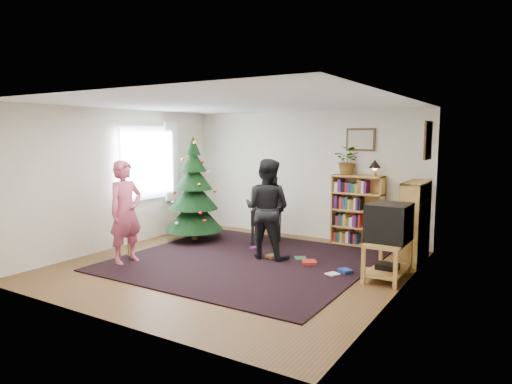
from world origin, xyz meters
The scene contains 23 objects.
floor centered at (0.00, 0.00, 0.00)m, with size 5.00×5.00×0.00m, color brown.
ceiling centered at (0.00, 0.00, 2.50)m, with size 5.00×5.00×0.00m, color white.
wall_back centered at (0.00, 2.50, 1.25)m, with size 5.00×0.02×2.50m, color silver.
wall_front centered at (0.00, -2.50, 1.25)m, with size 5.00×0.02×2.50m, color silver.
wall_left centered at (-2.50, 0.00, 1.25)m, with size 0.02×5.00×2.50m, color silver.
wall_right centered at (2.50, 0.00, 1.25)m, with size 0.02×5.00×2.50m, color silver.
rug centered at (0.00, 0.30, 0.01)m, with size 3.80×3.60×0.02m, color black.
window_pane centered at (-2.47, 0.60, 1.50)m, with size 0.04×1.20×1.40m, color silver.
curtain centered at (-2.43, 1.30, 1.50)m, with size 0.06×0.35×1.60m, color white.
picture_back centered at (1.15, 2.48, 1.95)m, with size 0.55×0.03×0.42m.
picture_right centered at (2.48, 1.75, 1.95)m, with size 0.03×0.50×0.60m.
christmas_tree centered at (-1.62, 1.02, 0.84)m, with size 1.11×1.11×2.02m.
bookshelf_back centered at (1.17, 2.34, 0.66)m, with size 0.95×0.30×1.30m.
bookshelf_right centered at (2.34, 1.71, 0.66)m, with size 0.30×0.95×1.30m.
tv_stand centered at (2.22, 0.61, 0.32)m, with size 0.50×0.89×0.55m.
crt_tv centered at (2.22, 0.61, 0.81)m, with size 0.56×0.61×0.53m.
armchair centered at (-0.27, 1.57, 0.50)m, with size 0.67×0.69×0.93m.
stool centered at (-1.73, -0.60, 0.42)m, with size 0.32×0.32×0.54m.
person_standing centered at (-1.56, -0.75, 0.82)m, with size 0.60×0.39×1.64m, color #CB516E.
person_by_chair centered at (0.21, 0.65, 0.83)m, with size 0.80×0.63×1.65m, color black.
potted_plant centered at (0.97, 2.34, 1.56)m, with size 0.48×0.41×0.53m, color gray.
table_lamp centered at (1.47, 2.34, 1.50)m, with size 0.22×0.22×0.30m.
floor_clutter centered at (0.97, 0.69, 0.04)m, with size 2.39×0.90×0.08m.
Camera 1 is at (3.91, -5.74, 2.03)m, focal length 32.00 mm.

